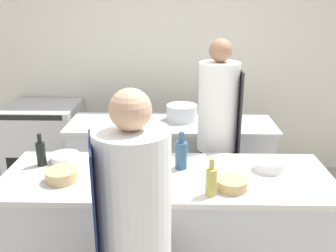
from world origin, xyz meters
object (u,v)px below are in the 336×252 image
at_px(bowl_wooden_salad, 232,184).
at_px(stockpot, 182,113).
at_px(chef_at_stove, 217,140).
at_px(bowl_ceramic_blue, 65,158).
at_px(bottle_wine, 41,153).
at_px(bottle_cooking_oil, 164,183).
at_px(bottle_olive_oil, 125,151).
at_px(cup, 156,157).
at_px(bottle_vinegar, 181,154).
at_px(bottle_sauce, 211,181).
at_px(chef_at_prep_near, 134,242).
at_px(oven_range, 45,142).
at_px(bowl_prep_small, 269,165).
at_px(bowl_mixing_large, 62,175).

height_order(bowl_wooden_salad, stockpot, stockpot).
xyz_separation_m(chef_at_stove, bowl_ceramic_blue, (-1.22, -0.48, 0.03)).
relative_size(bottle_wine, bottle_cooking_oil, 1.30).
distance_m(chef_at_stove, bottle_olive_oil, 0.89).
bearing_deg(cup, bottle_vinegar, -30.01).
relative_size(chef_at_stove, bottle_sauce, 7.08).
distance_m(chef_at_stove, bottle_sauce, 0.99).
bearing_deg(chef_at_prep_near, chef_at_stove, -36.00).
height_order(oven_range, bottle_sauce, bottle_sauce).
xyz_separation_m(bottle_wine, cup, (0.86, 0.08, -0.06)).
distance_m(bottle_cooking_oil, bowl_ceramic_blue, 0.93).
height_order(chef_at_prep_near, bottle_olive_oil, chef_at_prep_near).
xyz_separation_m(bowl_prep_small, stockpot, (-0.63, 1.18, 0.04)).
bearing_deg(bowl_mixing_large, bowl_wooden_salad, -4.57).
bearing_deg(bottle_olive_oil, chef_at_prep_near, -79.76).
height_order(oven_range, bottle_cooking_oil, bottle_cooking_oil).
height_order(bottle_sauce, bowl_ceramic_blue, bottle_sauce).
height_order(bowl_ceramic_blue, stockpot, stockpot).
height_order(chef_at_stove, bottle_sauce, chef_at_stove).
distance_m(bottle_olive_oil, bowl_wooden_salad, 0.88).
height_order(bowl_ceramic_blue, cup, cup).
bearing_deg(bottle_olive_oil, cup, -1.18).
xyz_separation_m(bottle_olive_oil, bowl_ceramic_blue, (-0.46, -0.02, -0.06)).
bearing_deg(bowl_mixing_large, bottle_sauce, -9.71).
relative_size(bottle_olive_oil, bowl_mixing_large, 0.98).
xyz_separation_m(bowl_wooden_salad, stockpot, (-0.31, 1.48, 0.05)).
relative_size(bowl_prep_small, stockpot, 0.69).
height_order(bottle_olive_oil, bottle_cooking_oil, bottle_olive_oil).
bearing_deg(cup, bowl_mixing_large, -152.10).
height_order(bowl_mixing_large, bowl_prep_small, bowl_mixing_large).
xyz_separation_m(chef_at_stove, bottle_cooking_oil, (-0.44, -0.98, 0.07)).
bearing_deg(bowl_ceramic_blue, chef_at_prep_near, -55.44).
distance_m(bottle_olive_oil, bowl_prep_small, 1.09).
height_order(chef_at_prep_near, chef_at_stove, chef_at_stove).
xyz_separation_m(oven_range, bowl_prep_small, (2.25, -1.62, 0.47)).
distance_m(bottle_olive_oil, cup, 0.24).
distance_m(chef_at_stove, bottle_cooking_oil, 1.07).
height_order(bowl_wooden_salad, cup, cup).
xyz_separation_m(chef_at_stove, bottle_wine, (-1.38, -0.55, 0.09)).
relative_size(chef_at_prep_near, bottle_wine, 6.77).
relative_size(bottle_olive_oil, bowl_prep_small, 1.00).
height_order(chef_at_stove, bottle_cooking_oil, chef_at_stove).
bearing_deg(stockpot, bowl_ceramic_blue, -130.62).
height_order(chef_at_stove, bowl_prep_small, chef_at_stove).
bearing_deg(stockpot, cup, -101.30).
xyz_separation_m(bowl_mixing_large, bowl_wooden_salad, (1.16, -0.09, -0.00)).
distance_m(oven_range, cup, 2.11).
height_order(chef_at_prep_near, stockpot, chef_at_prep_near).
bearing_deg(bowl_wooden_salad, bowl_prep_small, 43.71).
bearing_deg(chef_at_stove, bowl_ceramic_blue, -67.23).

